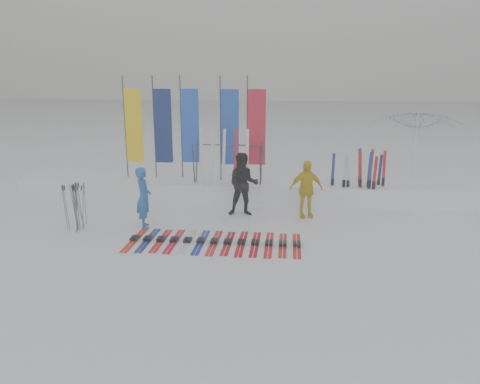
# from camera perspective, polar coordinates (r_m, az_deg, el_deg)

# --- Properties ---
(ground) EXTENTS (120.00, 120.00, 0.00)m
(ground) POSITION_cam_1_polar(r_m,az_deg,el_deg) (10.41, -2.03, -7.48)
(ground) COLOR white
(ground) RESTS_ON ground
(snow_bank) EXTENTS (14.00, 1.60, 0.60)m
(snow_bank) POSITION_cam_1_polar(r_m,az_deg,el_deg) (14.68, 0.44, 0.24)
(snow_bank) COLOR white
(snow_bank) RESTS_ON ground
(person_blue) EXTENTS (0.56, 0.67, 1.58)m
(person_blue) POSITION_cam_1_polar(r_m,az_deg,el_deg) (12.14, -11.67, -0.68)
(person_blue) COLOR #1D57AC
(person_blue) RESTS_ON ground
(person_black) EXTENTS (0.91, 0.74, 1.76)m
(person_black) POSITION_cam_1_polar(r_m,az_deg,el_deg) (12.92, 0.41, 0.93)
(person_black) COLOR black
(person_black) RESTS_ON ground
(person_yellow) EXTENTS (1.00, 0.61, 1.59)m
(person_yellow) POSITION_cam_1_polar(r_m,az_deg,el_deg) (12.88, 8.05, 0.36)
(person_yellow) COLOR yellow
(person_yellow) RESTS_ON ground
(tent_canopy) EXTENTS (3.06, 3.12, 2.79)m
(tent_canopy) POSITION_cam_1_polar(r_m,az_deg,el_deg) (16.17, 20.59, 4.58)
(tent_canopy) COLOR white
(tent_canopy) RESTS_ON ground
(ski_row) EXTENTS (4.00, 1.70, 0.07)m
(ski_row) POSITION_cam_1_polar(r_m,az_deg,el_deg) (11.02, -3.17, -6.05)
(ski_row) COLOR red
(ski_row) RESTS_ON ground
(pole_cluster) EXTENTS (0.57, 0.71, 1.25)m
(pole_cluster) POSITION_cam_1_polar(r_m,az_deg,el_deg) (12.48, -19.36, -1.73)
(pole_cluster) COLOR #595B60
(pole_cluster) RESTS_ON ground
(feather_flags) EXTENTS (4.47, 0.25, 3.20)m
(feather_flags) POSITION_cam_1_polar(r_m,az_deg,el_deg) (14.75, -5.73, 7.91)
(feather_flags) COLOR #383A3F
(feather_flags) RESTS_ON ground
(ski_rack) EXTENTS (2.04, 0.80, 1.23)m
(ski_rack) POSITION_cam_1_polar(r_m,az_deg,el_deg) (14.11, -1.51, 4.16)
(ski_rack) COLOR #383A3F
(ski_rack) RESTS_ON ground
(upright_skis) EXTENTS (1.57, 0.88, 1.70)m
(upright_skis) POSITION_cam_1_polar(r_m,az_deg,el_deg) (14.30, 14.73, 1.46)
(upright_skis) COLOR red
(upright_skis) RESTS_ON ground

